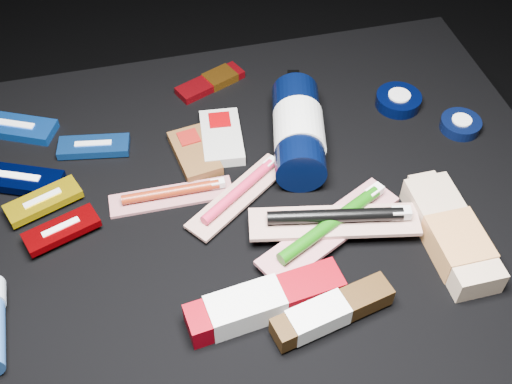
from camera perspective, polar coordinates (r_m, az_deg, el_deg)
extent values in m
plane|color=black|center=(1.29, -0.55, -12.83)|extent=(3.00, 3.00, 0.00)
cube|color=black|center=(1.12, -0.63, -7.96)|extent=(0.98, 0.78, 0.40)
cube|color=#124CB8|center=(1.14, -20.61, 5.40)|extent=(0.14, 0.10, 0.02)
cube|color=silver|center=(1.13, -20.62, 5.43)|extent=(0.07, 0.04, 0.02)
cube|color=navy|center=(1.06, -14.21, 3.95)|extent=(0.12, 0.06, 0.01)
cube|color=silver|center=(1.06, -14.22, 3.98)|extent=(0.06, 0.02, 0.01)
cube|color=black|center=(1.04, -20.25, 1.04)|extent=(0.14, 0.10, 0.01)
cube|color=white|center=(1.04, -20.26, 1.07)|extent=(0.07, 0.04, 0.02)
cube|color=#DBB309|center=(1.00, -18.38, -0.78)|extent=(0.12, 0.08, 0.01)
cube|color=#BBBBB7|center=(1.00, -18.39, -0.75)|extent=(0.06, 0.03, 0.01)
cube|color=#790205|center=(0.95, -16.89, -3.24)|extent=(0.11, 0.07, 0.01)
cube|color=silver|center=(0.95, -16.90, -3.21)|extent=(0.05, 0.03, 0.01)
cube|color=#563519|center=(1.02, -5.47, 3.46)|extent=(0.07, 0.12, 0.02)
cube|color=maroon|center=(1.04, -5.97, 4.53)|extent=(0.04, 0.04, 0.02)
cube|color=#ABACA4|center=(1.05, -3.07, 4.87)|extent=(0.08, 0.12, 0.02)
cube|color=#6F0104|center=(1.07, -3.24, 6.06)|extent=(0.04, 0.04, 0.02)
cube|color=maroon|center=(1.15, -4.09, 9.68)|extent=(0.13, 0.08, 0.01)
cube|color=#9C5B16|center=(1.16, -3.22, 10.12)|extent=(0.06, 0.06, 0.02)
cylinder|color=black|center=(1.02, 3.75, 5.47)|extent=(0.12, 0.21, 0.08)
cylinder|color=silver|center=(1.01, 3.84, 5.31)|extent=(0.10, 0.10, 0.08)
cylinder|color=black|center=(1.10, 3.44, 9.39)|extent=(0.03, 0.03, 0.03)
cube|color=black|center=(1.12, 3.36, 9.91)|extent=(0.03, 0.04, 0.02)
cylinder|color=black|center=(1.14, 12.54, 7.95)|extent=(0.08, 0.08, 0.02)
cylinder|color=silver|center=(1.14, 12.55, 8.01)|extent=(0.04, 0.04, 0.02)
cylinder|color=black|center=(1.12, 17.72, 5.74)|extent=(0.07, 0.07, 0.02)
cylinder|color=white|center=(1.12, 17.73, 5.79)|extent=(0.03, 0.03, 0.02)
cube|color=tan|center=(0.94, 16.91, -3.57)|extent=(0.07, 0.19, 0.04)
cube|color=#B27641|center=(0.93, 17.46, -4.48)|extent=(0.07, 0.09, 0.04)
cube|color=tan|center=(0.99, 14.58, 0.69)|extent=(0.04, 0.02, 0.03)
cube|color=#A8A39D|center=(0.97, -7.52, -0.41)|extent=(0.19, 0.05, 0.01)
cylinder|color=maroon|center=(0.97, -7.58, 0.01)|extent=(0.15, 0.02, 0.01)
cube|color=silver|center=(0.97, -3.41, 0.76)|extent=(0.02, 0.01, 0.01)
cube|color=silver|center=(0.96, -1.55, -0.34)|extent=(0.18, 0.15, 0.01)
cylinder|color=#B91E3F|center=(0.95, -1.56, 0.09)|extent=(0.13, 0.10, 0.02)
cube|color=silver|center=(0.99, 1.25, 2.57)|extent=(0.02, 0.02, 0.01)
cube|color=beige|center=(0.91, 6.52, -3.38)|extent=(0.23, 0.15, 0.01)
cylinder|color=#0F5108|center=(0.90, 6.60, -2.85)|extent=(0.17, 0.10, 0.02)
cube|color=white|center=(0.95, 10.47, 0.03)|extent=(0.03, 0.03, 0.01)
cube|color=silver|center=(0.91, 6.95, -2.66)|extent=(0.25, 0.10, 0.01)
cylinder|color=black|center=(0.90, 7.03, -2.10)|extent=(0.19, 0.06, 0.02)
cube|color=beige|center=(0.92, 12.77, -1.82)|extent=(0.03, 0.02, 0.01)
cube|color=#74000A|center=(0.84, 0.84, -9.76)|extent=(0.21, 0.07, 0.04)
cube|color=silver|center=(0.83, -0.95, -10.27)|extent=(0.10, 0.06, 0.04)
cube|color=#321E0A|center=(0.84, 6.81, -10.49)|extent=(0.17, 0.07, 0.03)
cube|color=silver|center=(0.83, 5.51, -11.03)|extent=(0.08, 0.05, 0.03)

